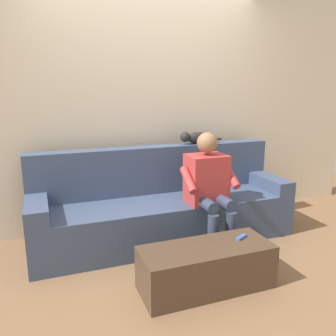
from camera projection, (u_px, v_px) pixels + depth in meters
ground_plane at (193, 272)px, 2.90m from camera, size 8.00×8.00×0.00m
back_wall at (147, 109)px, 3.76m from camera, size 5.51×0.06×2.57m
couch at (163, 207)px, 3.51m from camera, size 2.59×0.75×0.92m
coffee_table at (206, 267)px, 2.65m from camera, size 1.02×0.41×0.34m
person_solo_seated at (209, 184)px, 3.24m from camera, size 0.52×0.53×1.11m
cat_on_backrest at (195, 138)px, 3.71m from camera, size 0.49×0.11×0.14m
remote_blue at (241, 237)px, 2.75m from camera, size 0.12×0.09×0.02m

